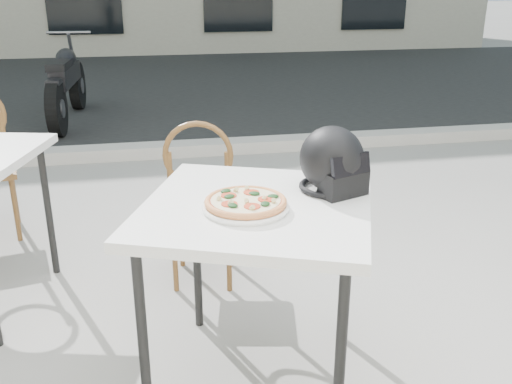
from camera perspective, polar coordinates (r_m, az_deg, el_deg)
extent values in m
plane|color=gray|center=(3.07, 0.90, -12.11)|extent=(80.00, 80.00, 0.00)
cube|color=black|center=(9.69, -7.88, 10.54)|extent=(30.00, 8.00, 0.00)
cube|color=#AAA69F|center=(5.78, -5.30, 4.43)|extent=(30.00, 0.25, 0.12)
cube|color=white|center=(2.24, 0.05, -1.67)|extent=(1.14, 1.14, 0.04)
cylinder|color=black|center=(2.22, -11.23, -14.53)|extent=(0.05, 0.05, 0.79)
cylinder|color=black|center=(2.10, 8.39, -16.71)|extent=(0.05, 0.05, 0.79)
cylinder|color=black|center=(2.81, -5.94, -6.28)|extent=(0.05, 0.05, 0.79)
cylinder|color=black|center=(2.71, 9.06, -7.48)|extent=(0.05, 0.05, 0.79)
cylinder|color=white|center=(2.17, -1.04, -1.62)|extent=(0.42, 0.42, 0.01)
torus|color=white|center=(2.17, -1.04, -1.47)|extent=(0.43, 0.43, 0.02)
cylinder|color=#DE8C51|center=(2.16, -1.05, -1.09)|extent=(0.40, 0.40, 0.01)
torus|color=#DE8C51|center=(2.16, -1.05, -0.93)|extent=(0.41, 0.41, 0.02)
cylinder|color=red|center=(2.16, -1.05, -0.91)|extent=(0.36, 0.36, 0.00)
cylinder|color=beige|center=(2.16, -1.05, -0.82)|extent=(0.35, 0.35, 0.00)
cylinder|color=#C63E22|center=(2.15, 0.99, -0.73)|extent=(0.08, 0.08, 0.00)
cylinder|color=#C63E22|center=(2.22, -0.48, -0.03)|extent=(0.08, 0.08, 0.00)
cylinder|color=#C63E22|center=(2.19, -2.75, -0.34)|extent=(0.08, 0.08, 0.00)
cylinder|color=#C63E22|center=(2.11, -2.68, -1.19)|extent=(0.08, 0.08, 0.00)
cylinder|color=#C63E22|center=(2.09, -0.39, -1.44)|extent=(0.08, 0.08, 0.00)
ellipsoid|color=black|center=(2.20, -0.17, -0.15)|extent=(0.05, 0.05, 0.01)
ellipsoid|color=black|center=(2.18, -2.68, -0.44)|extent=(0.05, 0.05, 0.01)
ellipsoid|color=black|center=(2.10, 0.92, -1.18)|extent=(0.05, 0.05, 0.01)
ellipsoid|color=black|center=(2.09, -2.35, -1.35)|extent=(0.05, 0.06, 0.01)
ellipsoid|color=black|center=(2.18, 1.72, -0.43)|extent=(0.05, 0.04, 0.01)
ellipsoid|color=black|center=(2.23, -3.04, 0.10)|extent=(0.06, 0.05, 0.01)
cylinder|color=#D4C181|center=(2.12, -0.94, -0.92)|extent=(0.02, 0.03, 0.02)
cylinder|color=#D4C181|center=(2.23, -2.02, 0.21)|extent=(0.03, 0.03, 0.02)
cylinder|color=#D4C181|center=(2.15, 0.86, -0.61)|extent=(0.03, 0.02, 0.02)
cylinder|color=#D4C181|center=(2.25, -0.92, 0.38)|extent=(0.02, 0.03, 0.02)
cylinder|color=#D4C181|center=(2.06, -0.39, -1.58)|extent=(0.03, 0.03, 0.02)
cylinder|color=#D4C181|center=(2.15, -3.73, -0.61)|extent=(0.03, 0.02, 0.02)
cylinder|color=#D4C181|center=(2.12, 1.78, -0.88)|extent=(0.02, 0.03, 0.02)
cylinder|color=#D4C181|center=(2.11, -2.54, -1.08)|extent=(0.03, 0.03, 0.02)
ellipsoid|color=black|center=(2.35, 7.58, 3.32)|extent=(0.34, 0.35, 0.27)
cube|color=black|center=(2.32, 8.76, 0.88)|extent=(0.21, 0.16, 0.11)
torus|color=black|center=(2.39, 7.45, 0.57)|extent=(0.34, 0.34, 0.02)
cube|color=black|center=(2.27, 9.45, 2.68)|extent=(0.18, 0.10, 0.08)
cube|color=brown|center=(3.24, -5.33, -1.92)|extent=(0.44, 0.44, 0.03)
cylinder|color=brown|center=(3.46, -2.50, -4.28)|extent=(0.04, 0.04, 0.41)
cylinder|color=brown|center=(3.48, -7.48, -4.25)|extent=(0.04, 0.04, 0.41)
cylinder|color=brown|center=(3.19, -2.71, -6.56)|extent=(0.04, 0.04, 0.41)
cylinder|color=brown|center=(3.21, -8.12, -6.51)|extent=(0.04, 0.04, 0.41)
cylinder|color=brown|center=(3.01, -2.85, 0.39)|extent=(0.04, 0.04, 0.40)
cylinder|color=brown|center=(3.04, -8.53, 0.38)|extent=(0.04, 0.04, 0.40)
torus|color=brown|center=(2.97, -5.83, 3.64)|extent=(0.37, 0.10, 0.37)
cylinder|color=black|center=(3.51, -20.05, -1.78)|extent=(0.05, 0.05, 0.80)
cylinder|color=brown|center=(4.41, -23.04, -0.13)|extent=(0.04, 0.04, 0.45)
cylinder|color=brown|center=(4.10, -22.91, -1.62)|extent=(0.04, 0.04, 0.45)
cylinder|color=brown|center=(3.95, -23.81, 4.38)|extent=(0.04, 0.04, 0.43)
cylinder|color=black|center=(8.12, -17.44, 10.11)|extent=(0.16, 0.63, 0.62)
cylinder|color=gray|center=(8.12, -17.44, 10.11)|extent=(0.16, 0.22, 0.21)
cylinder|color=black|center=(6.71, -19.31, 7.85)|extent=(0.16, 0.63, 0.62)
cylinder|color=gray|center=(6.71, -19.31, 7.85)|extent=(0.16, 0.22, 0.21)
cube|color=black|center=(7.37, -18.52, 11.07)|extent=(0.25, 1.10, 0.23)
ellipsoid|color=black|center=(7.50, -18.47, 12.59)|extent=(0.26, 0.45, 0.23)
cube|color=black|center=(7.04, -19.10, 11.89)|extent=(0.24, 0.53, 0.08)
cylinder|color=gray|center=(7.99, -17.79, 12.34)|extent=(0.07, 0.34, 0.74)
cylinder|color=gray|center=(7.83, -18.24, 14.92)|extent=(0.54, 0.06, 0.03)
cube|color=black|center=(6.68, -19.58, 10.33)|extent=(0.16, 0.24, 0.05)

